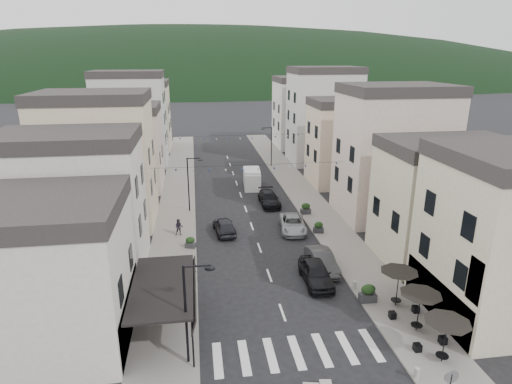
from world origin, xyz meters
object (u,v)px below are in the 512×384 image
at_px(pedestrian_a, 193,269).
at_px(parked_car_e, 224,226).
at_px(parked_car_a, 316,273).
at_px(delivery_van, 252,178).
at_px(parked_car_d, 269,199).
at_px(parked_car_b, 322,261).
at_px(parked_car_c, 293,224).
at_px(pedestrian_b, 179,227).

bearing_deg(pedestrian_a, parked_car_e, 80.32).
height_order(parked_car_a, delivery_van, delivery_van).
relative_size(parked_car_a, parked_car_d, 0.95).
xyz_separation_m(parked_car_a, pedestrian_a, (-9.03, 1.77, 0.10)).
distance_m(parked_car_b, parked_car_d, 15.75).
distance_m(parked_car_e, pedestrian_a, 8.94).
height_order(parked_car_b, parked_car_d, parked_car_b).
distance_m(parked_car_a, parked_car_c, 9.91).
relative_size(parked_car_b, parked_car_c, 0.92).
xyz_separation_m(parked_car_c, delivery_van, (-1.95, 14.74, 0.49)).
distance_m(parked_car_a, pedestrian_a, 9.21).
bearing_deg(pedestrian_a, pedestrian_b, 108.34).
xyz_separation_m(parked_car_b, parked_car_e, (-7.05, 8.34, -0.02)).
xyz_separation_m(parked_car_a, delivery_van, (-1.44, 24.64, 0.38)).
relative_size(parked_car_d, delivery_van, 0.96).
relative_size(parked_car_c, parked_car_d, 1.01).
height_order(parked_car_d, parked_car_e, parked_car_e).
height_order(parked_car_c, parked_car_e, parked_car_e).
height_order(parked_car_a, parked_car_b, parked_car_a).
relative_size(parked_car_b, parked_car_e, 1.07).
xyz_separation_m(parked_car_a, parked_car_d, (-0.43, 17.54, -0.09)).
bearing_deg(pedestrian_b, pedestrian_a, -79.63).
relative_size(parked_car_e, delivery_van, 0.84).
relative_size(delivery_van, pedestrian_a, 3.28).
bearing_deg(parked_car_e, pedestrian_b, -4.87).
height_order(parked_car_b, delivery_van, delivery_van).
relative_size(parked_car_d, pedestrian_b, 3.19).
height_order(parked_car_c, pedestrian_b, pedestrian_b).
distance_m(parked_car_a, parked_car_b, 2.11).
bearing_deg(parked_car_a, parked_car_d, 91.85).
height_order(parked_car_a, parked_car_d, parked_car_a).
xyz_separation_m(parked_car_c, pedestrian_a, (-9.54, -8.13, 0.21)).
bearing_deg(parked_car_b, pedestrian_a, 178.58).
distance_m(parked_car_b, pedestrian_b, 13.97).
xyz_separation_m(delivery_van, pedestrian_a, (-7.59, -22.87, -0.28)).
bearing_deg(parked_car_b, parked_car_d, 93.37).
xyz_separation_m(parked_car_b, pedestrian_b, (-11.28, 8.24, 0.14)).
height_order(parked_car_b, pedestrian_a, pedestrian_a).
xyz_separation_m(parked_car_e, pedestrian_a, (-3.00, -8.42, 0.17)).
bearing_deg(pedestrian_b, parked_car_b, -34.19).
bearing_deg(parked_car_c, parked_car_d, 104.32).
xyz_separation_m(parked_car_d, pedestrian_b, (-9.83, -7.45, 0.18)).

